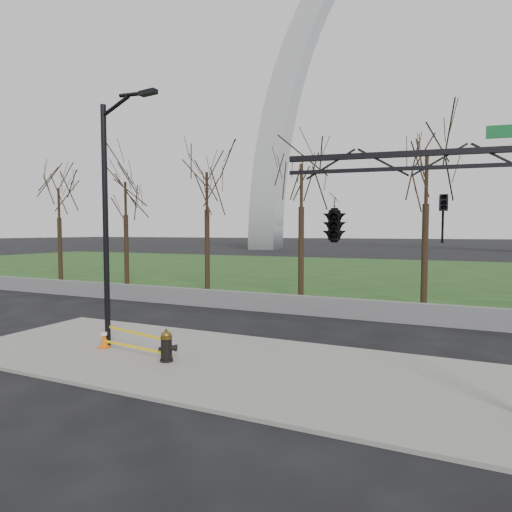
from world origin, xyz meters
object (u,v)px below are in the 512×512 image
at_px(fire_hydrant, 167,346).
at_px(street_light, 110,207).
at_px(traffic_signal_mast, 371,219).
at_px(traffic_cone, 104,338).

relative_size(fire_hydrant, street_light, 0.12).
xyz_separation_m(fire_hydrant, traffic_signal_mast, (5.85, -0.71, 3.61)).
bearing_deg(street_light, traffic_signal_mast, -2.44).
bearing_deg(traffic_signal_mast, traffic_cone, 164.29).
bearing_deg(traffic_cone, street_light, 70.11).
xyz_separation_m(traffic_cone, street_light, (0.10, 0.28, 4.27)).
distance_m(fire_hydrant, street_light, 4.96).
bearing_deg(street_light, fire_hydrant, -6.87).
height_order(traffic_cone, traffic_signal_mast, traffic_signal_mast).
height_order(fire_hydrant, traffic_signal_mast, traffic_signal_mast).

